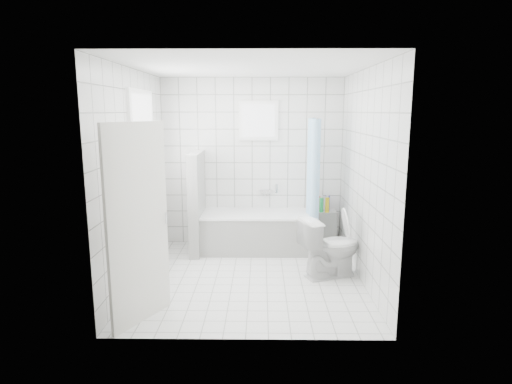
{
  "coord_description": "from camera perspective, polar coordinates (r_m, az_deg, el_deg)",
  "views": [
    {
      "loc": [
        0.14,
        -5.16,
        2.1
      ],
      "look_at": [
        0.07,
        0.35,
        1.05
      ],
      "focal_mm": 30.0,
      "sensor_mm": 36.0,
      "label": 1
    }
  ],
  "objects": [
    {
      "name": "tub_faucet",
      "position": [
        6.74,
        1.21,
        0.09
      ],
      "size": [
        0.18,
        0.06,
        0.06
      ],
      "primitive_type": "cube",
      "color": "silver",
      "rests_on": "wall_back"
    },
    {
      "name": "shower_curtain",
      "position": [
        6.26,
        7.63,
        1.49
      ],
      "size": [
        0.14,
        0.48,
        1.78
      ],
      "primitive_type": null,
      "color": "#54B3F8",
      "rests_on": "curtain_rod"
    },
    {
      "name": "partition_wall",
      "position": [
        6.45,
        -7.86,
        -1.4
      ],
      "size": [
        0.15,
        0.85,
        1.5
      ],
      "primitive_type": "cube",
      "color": "white",
      "rests_on": "ground"
    },
    {
      "name": "ledge_bottles",
      "position": [
        6.74,
        9.05,
        -1.61
      ],
      "size": [
        0.19,
        0.15,
        0.25
      ],
      "color": "yellow",
      "rests_on": "tiled_ledge"
    },
    {
      "name": "sill_bottles",
      "position": [
        5.69,
        -13.98,
        -0.41
      ],
      "size": [
        0.11,
        0.75,
        0.28
      ],
      "color": "#32A1E2",
      "rests_on": "window_sill"
    },
    {
      "name": "door",
      "position": [
        4.35,
        -15.43,
        -4.25
      ],
      "size": [
        0.42,
        0.72,
        2.0
      ],
      "primitive_type": "cube",
      "rotation": [
        0.0,
        0.0,
        -0.49
      ],
      "color": "silver",
      "rests_on": "ground"
    },
    {
      "name": "wall_back",
      "position": [
        6.71,
        -0.52,
        3.94
      ],
      "size": [
        2.8,
        0.02,
        2.6
      ],
      "primitive_type": "cube",
      "color": "white",
      "rests_on": "ground"
    },
    {
      "name": "wall_front",
      "position": [
        3.75,
        -1.5,
        -1.53
      ],
      "size": [
        2.8,
        0.02,
        2.6
      ],
      "primitive_type": "cube",
      "color": "white",
      "rests_on": "ground"
    },
    {
      "name": "window_sill",
      "position": [
        5.78,
        -13.86,
        -1.91
      ],
      "size": [
        0.18,
        1.02,
        0.08
      ],
      "primitive_type": "cube",
      "color": "white",
      "rests_on": "wall_left"
    },
    {
      "name": "ground",
      "position": [
        5.57,
        -0.83,
        -11.35
      ],
      "size": [
        3.0,
        3.0,
        0.0
      ],
      "primitive_type": "plane",
      "color": "white",
      "rests_on": "ground"
    },
    {
      "name": "ceiling",
      "position": [
        5.19,
        -0.91,
        16.32
      ],
      "size": [
        3.0,
        3.0,
        0.0
      ],
      "primitive_type": "plane",
      "rotation": [
        3.14,
        0.0,
        0.0
      ],
      "color": "white",
      "rests_on": "ground"
    },
    {
      "name": "window_back",
      "position": [
        6.62,
        0.34,
        9.49
      ],
      "size": [
        0.5,
        0.01,
        0.5
      ],
      "primitive_type": "cube",
      "color": "white",
      "rests_on": "wall_back"
    },
    {
      "name": "window_left",
      "position": [
        5.68,
        -14.64,
        5.39
      ],
      "size": [
        0.01,
        0.9,
        1.4
      ],
      "primitive_type": "cube",
      "color": "white",
      "rests_on": "wall_left"
    },
    {
      "name": "tiled_ledge",
      "position": [
        6.86,
        8.9,
        -4.78
      ],
      "size": [
        0.4,
        0.24,
        0.55
      ],
      "primitive_type": "cube",
      "color": "white",
      "rests_on": "ground"
    },
    {
      "name": "wall_right",
      "position": [
        5.37,
        14.24,
        1.89
      ],
      "size": [
        0.02,
        3.0,
        2.6
      ],
      "primitive_type": "cube",
      "color": "white",
      "rests_on": "ground"
    },
    {
      "name": "wall_left",
      "position": [
        5.45,
        -15.77,
        1.93
      ],
      "size": [
        0.02,
        3.0,
        2.6
      ],
      "primitive_type": "cube",
      "color": "white",
      "rests_on": "ground"
    },
    {
      "name": "bathtub",
      "position": [
        6.54,
        0.34,
        -5.28
      ],
      "size": [
        1.71,
        0.77,
        0.58
      ],
      "color": "white",
      "rests_on": "ground"
    },
    {
      "name": "curtain_rod",
      "position": [
        6.31,
        7.7,
        9.78
      ],
      "size": [
        0.02,
        0.8,
        0.02
      ],
      "primitive_type": "cylinder",
      "rotation": [
        1.57,
        0.0,
        0.0
      ],
      "color": "silver",
      "rests_on": "wall_back"
    },
    {
      "name": "toilet",
      "position": [
        5.58,
        9.9,
        -7.2
      ],
      "size": [
        0.88,
        0.69,
        0.79
      ],
      "primitive_type": "imported",
      "rotation": [
        0.0,
        0.0,
        1.94
      ],
      "color": "white",
      "rests_on": "ground"
    }
  ]
}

